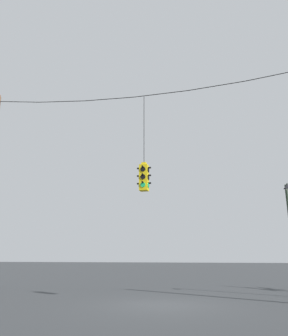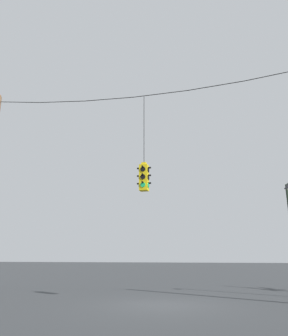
{
  "view_description": "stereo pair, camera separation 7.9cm",
  "coord_description": "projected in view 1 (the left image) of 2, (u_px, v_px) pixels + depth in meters",
  "views": [
    {
      "loc": [
        2.47,
        -12.51,
        1.68
      ],
      "look_at": [
        -0.72,
        0.06,
        5.23
      ],
      "focal_mm": 35.0,
      "sensor_mm": 36.0,
      "label": 1
    },
    {
      "loc": [
        2.55,
        -12.49,
        1.68
      ],
      "look_at": [
        -0.72,
        0.06,
        5.23
      ],
      "focal_mm": 35.0,
      "sensor_mm": 36.0,
      "label": 2
    }
  ],
  "objects": [
    {
      "name": "traffic_light_near_left_pole",
      "position": [
        144.0,
        177.0,
        13.35
      ],
      "size": [
        0.58,
        0.58,
        4.22
      ],
      "color": "yellow"
    },
    {
      "name": "ground_plane",
      "position": [
        163.0,
        305.0,
        11.84
      ],
      "size": [
        200.0,
        200.0,
        0.0
      ],
      "primitive_type": "plane",
      "color": "#383A3D"
    },
    {
      "name": "span_wire",
      "position": [
        160.0,
        89.0,
        14.2
      ],
      "size": [
        16.49,
        0.03,
        0.7
      ],
      "color": "black"
    }
  ]
}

